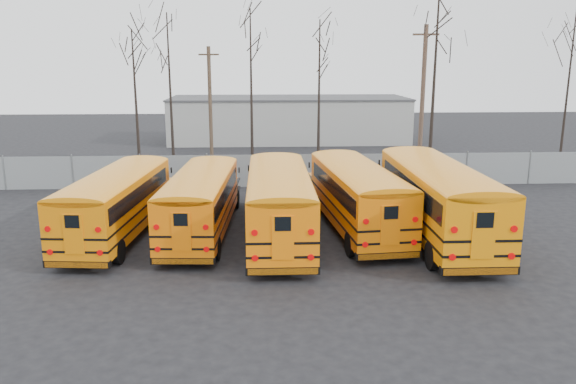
{
  "coord_description": "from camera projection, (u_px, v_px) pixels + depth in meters",
  "views": [
    {
      "loc": [
        -0.84,
        -21.53,
        7.62
      ],
      "look_at": [
        0.48,
        3.8,
        1.6
      ],
      "focal_mm": 35.0,
      "sensor_mm": 36.0,
      "label": 1
    }
  ],
  "objects": [
    {
      "name": "utility_pole_right",
      "position": [
        423.0,
        97.0,
        38.67
      ],
      "size": [
        1.76,
        0.42,
        9.9
      ],
      "rotation": [
        0.0,
        0.0,
        -0.16
      ],
      "color": "brown",
      "rests_on": "ground"
    },
    {
      "name": "ground",
      "position": [
        281.0,
        252.0,
        22.72
      ],
      "size": [
        120.0,
        120.0,
        0.0
      ],
      "primitive_type": "plane",
      "color": "black",
      "rests_on": "ground"
    },
    {
      "name": "tree_0",
      "position": [
        136.0,
        104.0,
        36.56
      ],
      "size": [
        0.26,
        0.26,
        9.49
      ],
      "primitive_type": "cone",
      "color": "black",
      "rests_on": "ground"
    },
    {
      "name": "bus_c",
      "position": [
        279.0,
        198.0,
        23.94
      ],
      "size": [
        2.66,
        11.26,
        3.14
      ],
      "rotation": [
        0.0,
        0.0,
        -0.01
      ],
      "color": "black",
      "rests_on": "ground"
    },
    {
      "name": "bus_a",
      "position": [
        118.0,
        198.0,
        24.37
      ],
      "size": [
        3.43,
        10.75,
        2.96
      ],
      "rotation": [
        0.0,
        0.0,
        -0.1
      ],
      "color": "black",
      "rests_on": "ground"
    },
    {
      "name": "utility_pole_left",
      "position": [
        210.0,
        106.0,
        40.1
      ],
      "size": [
        1.47,
        0.57,
        8.5
      ],
      "rotation": [
        0.0,
        0.0,
        -0.31
      ],
      "color": "#4C3A2B",
      "rests_on": "ground"
    },
    {
      "name": "bus_e",
      "position": [
        436.0,
        194.0,
        24.18
      ],
      "size": [
        2.81,
        12.05,
        3.37
      ],
      "rotation": [
        0.0,
        0.0,
        -0.0
      ],
      "color": "black",
      "rests_on": "ground"
    },
    {
      "name": "bus_d",
      "position": [
        356.0,
        191.0,
        25.35
      ],
      "size": [
        3.52,
        11.15,
        3.07
      ],
      "rotation": [
        0.0,
        0.0,
        0.09
      ],
      "color": "black",
      "rests_on": "ground"
    },
    {
      "name": "distant_building",
      "position": [
        289.0,
        120.0,
        53.46
      ],
      "size": [
        22.0,
        8.0,
        4.0
      ],
      "primitive_type": "cube",
      "color": "#9E9E99",
      "rests_on": "ground"
    },
    {
      "name": "bus_b",
      "position": [
        201.0,
        197.0,
        24.66
      ],
      "size": [
        3.0,
        10.48,
        2.9
      ],
      "rotation": [
        0.0,
        0.0,
        -0.06
      ],
      "color": "black",
      "rests_on": "ground"
    },
    {
      "name": "tree_5",
      "position": [
        568.0,
        85.0,
        35.99
      ],
      "size": [
        0.26,
        0.26,
        12.06
      ],
      "primitive_type": "cone",
      "color": "black",
      "rests_on": "ground"
    },
    {
      "name": "fence",
      "position": [
        273.0,
        171.0,
        34.15
      ],
      "size": [
        40.0,
        0.04,
        2.0
      ],
      "primitive_type": "cube",
      "color": "gray",
      "rests_on": "ground"
    },
    {
      "name": "tree_3",
      "position": [
        319.0,
        99.0,
        37.26
      ],
      "size": [
        0.26,
        0.26,
        10.12
      ],
      "primitive_type": "cone",
      "color": "black",
      "rests_on": "ground"
    },
    {
      "name": "tree_2",
      "position": [
        251.0,
        93.0,
        37.53
      ],
      "size": [
        0.26,
        0.26,
        10.84
      ],
      "primitive_type": "cone",
      "color": "black",
      "rests_on": "ground"
    },
    {
      "name": "tree_1",
      "position": [
        170.0,
        94.0,
        38.2
      ],
      "size": [
        0.26,
        0.26,
        10.63
      ],
      "primitive_type": "cone",
      "color": "black",
      "rests_on": "ground"
    },
    {
      "name": "tree_4",
      "position": [
        434.0,
        78.0,
        35.52
      ],
      "size": [
        0.26,
        0.26,
        12.92
      ],
      "primitive_type": "cone",
      "color": "black",
      "rests_on": "ground"
    }
  ]
}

